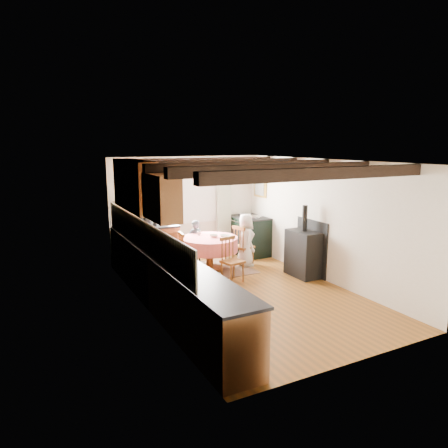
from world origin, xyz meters
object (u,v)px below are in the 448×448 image
chair_left (174,254)px  chair_right (243,245)px  child_right (246,240)px  cup (199,233)px  cast_iron_stove (304,241)px  dining_table (210,254)px  aga_range (249,235)px  chair_near (232,260)px  child_far (195,242)px

chair_left → chair_right: chair_right is taller
child_right → cup: (-0.96, 0.37, 0.18)m
cast_iron_stove → chair_right: bearing=118.8°
dining_table → aga_range: (1.43, 0.75, 0.12)m
chair_left → cup: chair_left is taller
chair_left → child_right: (1.64, -0.10, 0.14)m
chair_right → child_right: size_ratio=0.77×
chair_near → child_right: (0.78, 0.83, 0.14)m
chair_near → child_right: 1.15m
chair_right → dining_table: bearing=76.2°
chair_right → cup: size_ratio=9.71×
child_right → dining_table: bearing=92.7°
dining_table → child_far: bearing=98.6°
dining_table → chair_right: size_ratio=1.33×
chair_near → chair_left: bearing=121.9°
chair_right → cast_iron_stove: (0.69, -1.26, 0.29)m
chair_right → child_right: (0.00, -0.09, 0.14)m
aga_range → chair_left: bearing=-162.3°
chair_near → child_far: 1.48m
aga_range → cup: (-1.54, -0.44, 0.29)m
child_far → cup: 0.38m
child_far → child_right: (0.94, -0.64, 0.08)m
dining_table → cup: 0.52m
dining_table → chair_near: chair_near is taller
cast_iron_stove → child_right: bearing=120.6°
aga_range → cup: size_ratio=11.26×
child_right → chair_near: bearing=143.4°
chair_near → child_far: (-0.16, 1.47, 0.06)m
dining_table → cast_iron_stove: 2.01m
child_right → chair_right: bearing=7.8°
cup → child_far: bearing=86.2°
aga_range → child_far: bearing=-173.6°
chair_left → cup: bearing=118.6°
dining_table → chair_right: (0.85, 0.03, 0.09)m
dining_table → chair_near: (0.07, -0.89, 0.08)m
cast_iron_stove → child_far: cast_iron_stove is taller
dining_table → cast_iron_stove: cast_iron_stove is taller
cast_iron_stove → chair_near: bearing=167.1°
dining_table → chair_left: chair_left is taller
child_right → cup: 1.05m
chair_right → cast_iron_stove: cast_iron_stove is taller
chair_left → cast_iron_stove: bearing=68.5°
cast_iron_stove → dining_table: bearing=141.6°
chair_right → child_far: bearing=43.8°
dining_table → child_right: (0.85, -0.06, 0.23)m
chair_near → cup: (-0.18, 1.20, 0.32)m
aga_range → cup: bearing=-164.1°
dining_table → chair_near: 0.89m
chair_left → cup: size_ratio=9.61×
chair_near → child_right: bearing=35.8°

